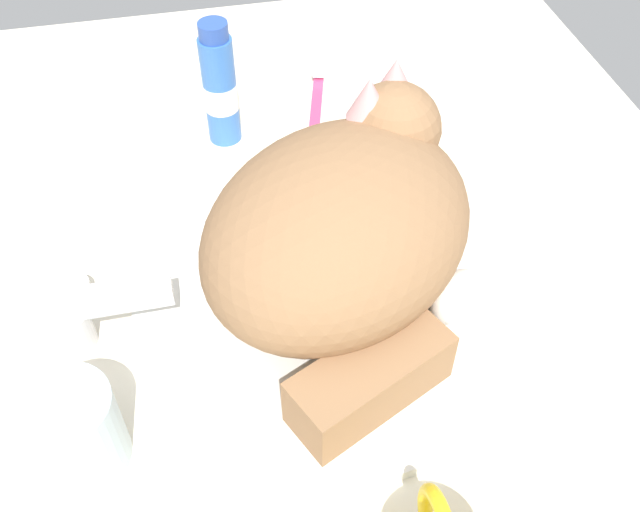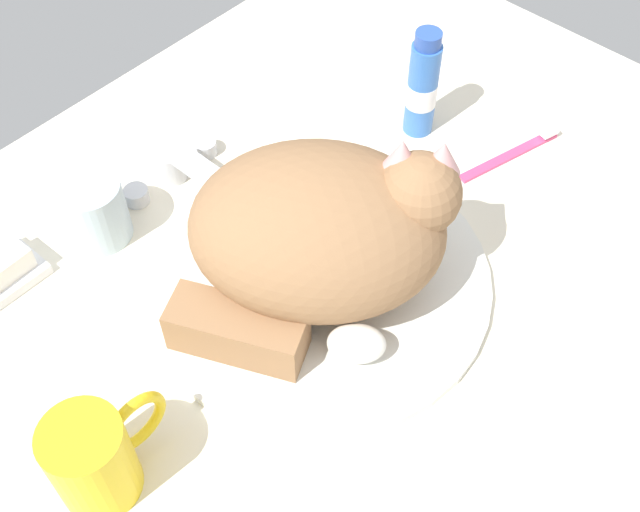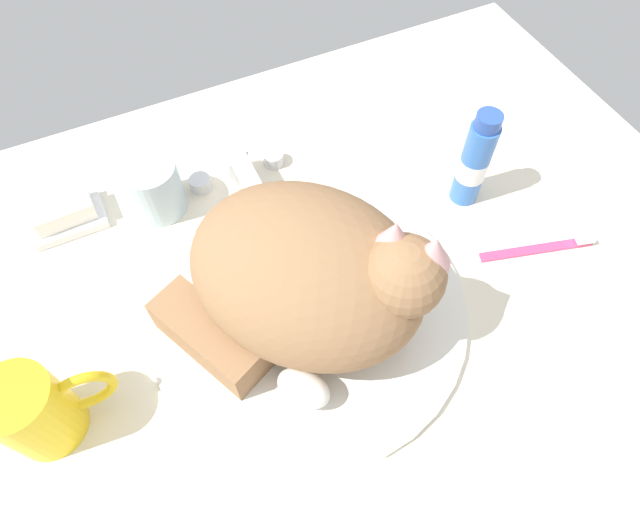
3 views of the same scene
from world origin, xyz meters
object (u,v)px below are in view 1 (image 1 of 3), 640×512
at_px(cat, 345,228).
at_px(toothpaste_bottle, 220,88).
at_px(faucet, 86,321).
at_px(toothbrush, 317,99).
at_px(rinse_cup, 73,431).

height_order(cat, toothpaste_bottle, cat).
bearing_deg(faucet, cat, -89.63).
xyz_separation_m(toothpaste_bottle, toothbrush, (0.04, -0.11, -0.06)).
height_order(toothpaste_bottle, toothbrush, toothpaste_bottle).
bearing_deg(rinse_cup, faucet, -3.19).
relative_size(toothpaste_bottle, toothbrush, 0.99).
distance_m(cat, rinse_cup, 0.26).
bearing_deg(toothbrush, toothpaste_bottle, 110.56).
bearing_deg(cat, toothpaste_bottle, 16.22).
xyz_separation_m(cat, toothbrush, (0.30, -0.04, -0.08)).
bearing_deg(toothpaste_bottle, toothbrush, -69.44).
xyz_separation_m(faucet, toothbrush, (0.30, -0.26, -0.02)).
height_order(faucet, rinse_cup, rinse_cup).
distance_m(toothpaste_bottle, toothbrush, 0.14).
xyz_separation_m(cat, toothpaste_bottle, (0.25, 0.07, -0.02)).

